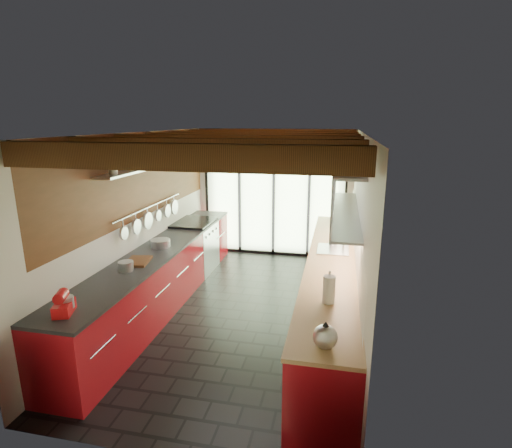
# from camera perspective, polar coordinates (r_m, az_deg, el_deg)

# --- Properties ---
(ground) EXTENTS (5.50, 5.50, 0.00)m
(ground) POSITION_cam_1_polar(r_m,az_deg,el_deg) (6.12, -1.88, -12.29)
(ground) COLOR black
(ground) RESTS_ON ground
(room_shell) EXTENTS (5.50, 5.50, 5.50)m
(room_shell) POSITION_cam_1_polar(r_m,az_deg,el_deg) (5.57, -2.02, 3.06)
(room_shell) COLOR silver
(room_shell) RESTS_ON ground
(ceiling_beams) EXTENTS (3.14, 5.06, 4.90)m
(ceiling_beams) POSITION_cam_1_polar(r_m,az_deg,el_deg) (5.83, -1.18, 11.61)
(ceiling_beams) COLOR #593316
(ceiling_beams) RESTS_ON ground
(glass_door) EXTENTS (2.95, 0.10, 2.90)m
(glass_door) POSITION_cam_1_polar(r_m,az_deg,el_deg) (8.17, 2.56, 6.81)
(glass_door) COLOR #C6EAAD
(glass_door) RESTS_ON ground
(left_counter) EXTENTS (0.68, 5.00, 0.92)m
(left_counter) POSITION_cam_1_polar(r_m,az_deg,el_deg) (6.33, -13.29, -7.16)
(left_counter) COLOR maroon
(left_counter) RESTS_ON ground
(range_stove) EXTENTS (0.66, 0.90, 0.97)m
(range_stove) POSITION_cam_1_polar(r_m,az_deg,el_deg) (7.58, -8.68, -3.19)
(range_stove) COLOR silver
(range_stove) RESTS_ON ground
(right_counter) EXTENTS (0.68, 5.00, 0.92)m
(right_counter) POSITION_cam_1_polar(r_m,az_deg,el_deg) (5.78, 10.61, -9.20)
(right_counter) COLOR maroon
(right_counter) RESTS_ON ground
(sink_assembly) EXTENTS (0.45, 0.52, 0.43)m
(sink_assembly) POSITION_cam_1_polar(r_m,az_deg,el_deg) (5.97, 11.08, -3.28)
(sink_assembly) COLOR silver
(sink_assembly) RESTS_ON right_counter
(upper_cabinets_right) EXTENTS (0.34, 3.00, 3.00)m
(upper_cabinets_right) POSITION_cam_1_polar(r_m,az_deg,el_deg) (5.67, 12.94, 4.93)
(upper_cabinets_right) COLOR silver
(upper_cabinets_right) RESTS_ON ground
(left_wall_fixtures) EXTENTS (0.28, 2.60, 0.96)m
(left_wall_fixtures) POSITION_cam_1_polar(r_m,az_deg,el_deg) (6.28, -14.65, 5.31)
(left_wall_fixtures) COLOR silver
(left_wall_fixtures) RESTS_ON ground
(stand_mixer) EXTENTS (0.24, 0.31, 0.25)m
(stand_mixer) POSITION_cam_1_polar(r_m,az_deg,el_deg) (4.42, -25.73, -10.26)
(stand_mixer) COLOR red
(stand_mixer) RESTS_ON left_counter
(pot_large) EXTENTS (0.21, 0.21, 0.12)m
(pot_large) POSITION_cam_1_polar(r_m,az_deg,el_deg) (5.33, -18.09, -5.74)
(pot_large) COLOR silver
(pot_large) RESTS_ON left_counter
(pot_small) EXTENTS (0.34, 0.34, 0.11)m
(pot_small) POSITION_cam_1_polar(r_m,az_deg,el_deg) (6.17, -13.48, -2.68)
(pot_small) COLOR silver
(pot_small) RESTS_ON left_counter
(cutting_board) EXTENTS (0.35, 0.45, 0.03)m
(cutting_board) POSITION_cam_1_polar(r_m,az_deg,el_deg) (5.59, -16.51, -5.13)
(cutting_board) COLOR brown
(cutting_board) RESTS_ON left_counter
(kettle) EXTENTS (0.22, 0.26, 0.24)m
(kettle) POSITION_cam_1_polar(r_m,az_deg,el_deg) (3.51, 9.86, -15.39)
(kettle) COLOR silver
(kettle) RESTS_ON right_counter
(paper_towel) EXTENTS (0.17, 0.17, 0.35)m
(paper_towel) POSITION_cam_1_polar(r_m,az_deg,el_deg) (4.25, 10.38, -9.22)
(paper_towel) COLOR white
(paper_towel) RESTS_ON right_counter
(soap_bottle) EXTENTS (0.13, 0.13, 0.21)m
(soap_bottle) POSITION_cam_1_polar(r_m,az_deg,el_deg) (6.18, 11.00, -2.03)
(soap_bottle) COLOR silver
(soap_bottle) RESTS_ON right_counter
(bowl) EXTENTS (0.25, 0.25, 0.05)m
(bowl) POSITION_cam_1_polar(r_m,az_deg,el_deg) (7.73, 11.24, 0.70)
(bowl) COLOR silver
(bowl) RESTS_ON right_counter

